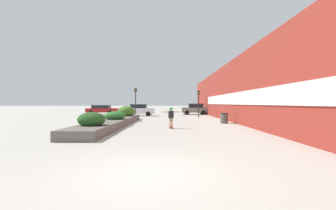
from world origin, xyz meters
TOP-DOWN VIEW (x-y plane):
  - ground_plane at (0.00, 0.00)m, footprint 300.00×300.00m
  - building_wall_right at (6.29, 16.93)m, footprint 0.67×45.24m
  - planter_box at (-3.67, 11.65)m, footprint 1.86×14.46m
  - skateboard at (0.58, 9.63)m, footprint 0.32×0.68m
  - skateboarder at (0.58, 9.63)m, footprint 1.23×0.29m
  - trash_bin at (5.07, 13.49)m, footprint 0.66×0.66m
  - car_leftmost at (-3.57, 24.83)m, footprint 3.81×1.87m
  - car_center_left at (11.74, 28.83)m, footprint 4.67×1.92m
  - car_center_right at (4.24, 28.22)m, footprint 3.85×1.97m
  - car_rightmost at (-9.86, 28.80)m, footprint 4.66×2.01m
  - traffic_light_left at (-3.73, 22.16)m, footprint 0.28×0.30m
  - traffic_light_right at (3.92, 21.34)m, footprint 0.28×0.30m

SIDE VIEW (x-z plane):
  - ground_plane at x=0.00m, z-range 0.00..0.00m
  - skateboard at x=0.58m, z-range 0.02..0.11m
  - trash_bin at x=5.07m, z-range 0.00..0.86m
  - planter_box at x=-3.67m, z-range -0.28..1.15m
  - car_rightmost at x=-9.86m, z-range 0.05..1.47m
  - car_leftmost at x=-3.57m, z-range 0.03..1.59m
  - car_center_left at x=11.74m, z-range 0.03..1.60m
  - car_center_right at x=4.24m, z-range 0.03..1.68m
  - skateboarder at x=0.58m, z-range 0.23..1.55m
  - traffic_light_right at x=3.92m, z-range 0.60..3.80m
  - traffic_light_left at x=-3.73m, z-range 0.64..4.18m
  - building_wall_right at x=6.29m, z-range -0.01..5.52m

